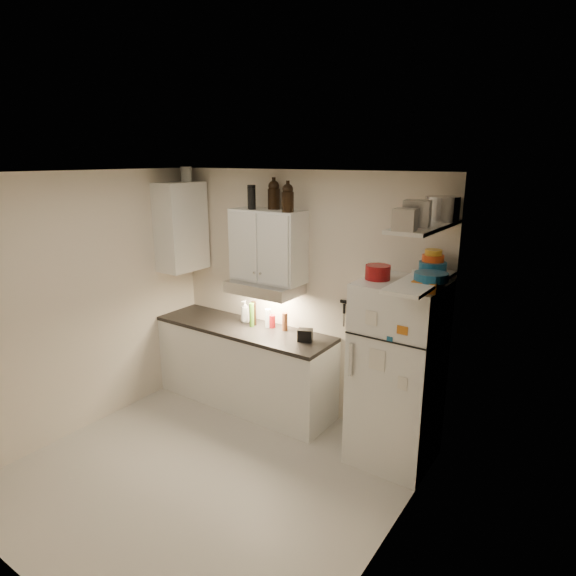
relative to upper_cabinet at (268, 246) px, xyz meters
The scene contains 36 objects.
floor 2.29m from the upper_cabinet, 77.33° to the right, with size 3.20×3.00×0.02m, color beige.
ceiling 1.58m from the upper_cabinet, 77.33° to the right, with size 3.20×3.00×0.02m, color white.
back_wall 0.63m from the upper_cabinet, 30.26° to the left, with size 3.20×0.02×2.60m, color beige.
left_wall 1.94m from the upper_cabinet, 134.46° to the right, with size 0.02×3.00×2.60m, color beige.
right_wall 2.39m from the upper_cabinet, 34.95° to the right, with size 0.02×3.00×2.60m, color beige.
base_cabinet 1.41m from the upper_cabinet, 151.63° to the right, with size 2.10×0.60×0.88m, color white.
countertop 0.97m from the upper_cabinet, 151.63° to the right, with size 2.10×0.62×0.04m, color black.
upper_cabinet is the anchor object (origin of this frame).
side_cabinet 1.15m from the upper_cabinet, behind, with size 0.33×0.55×1.00m, color white.
range_hood 0.44m from the upper_cabinet, 90.00° to the right, with size 0.76×0.46×0.12m, color silver.
fridge 1.84m from the upper_cabinet, ahead, with size 0.70×0.68×1.70m, color white.
shelf_hi 1.82m from the upper_cabinet, 10.05° to the right, with size 0.30×0.95×0.03m, color white.
shelf_lo 1.78m from the upper_cabinet, 10.05° to the right, with size 0.30×0.95×0.03m, color white.
knife_strip 1.13m from the upper_cabinet, ahead, with size 0.42×0.02×0.03m, color black.
dutch_oven 1.36m from the upper_cabinet, ahead, with size 0.22×0.22×0.13m, color maroon.
book_stack 1.84m from the upper_cabinet, ahead, with size 0.20×0.24×0.08m, color #C86A19.
spice_jar 1.66m from the upper_cabinet, ahead, with size 0.07×0.07×0.11m, color silver.
stock_pot 1.85m from the upper_cabinet, ahead, with size 0.28×0.28×0.20m, color silver.
tin_a 1.85m from the upper_cabinet, 14.44° to the right, with size 0.19×0.17×0.19m, color #AAAAAD.
tin_b 1.93m from the upper_cabinet, 22.07° to the right, with size 0.15×0.15×0.15m, color #AAAAAD.
bowl_teal 1.74m from the upper_cabinet, ahead, with size 0.23×0.23×0.09m, color #17567F.
bowl_orange 1.73m from the upper_cabinet, ahead, with size 0.18×0.18×0.05m, color #E24615.
bowl_yellow 1.74m from the upper_cabinet, ahead, with size 0.14×0.14×0.05m, color gold.
plates 1.85m from the upper_cabinet, ahead, with size 0.27×0.27×0.07m, color #17567F.
growler_a 0.53m from the upper_cabinet, 65.29° to the left, with size 0.13×0.13×0.30m, color black, non-canonical shape.
growler_b 0.60m from the upper_cabinet, 14.12° to the right, with size 0.12×0.12×0.28m, color black, non-canonical shape.
thermos_a 0.51m from the upper_cabinet, 151.03° to the right, with size 0.07×0.07×0.21m, color black.
thermos_b 0.53m from the upper_cabinet, 167.05° to the right, with size 0.08×0.08×0.24m, color black.
side_jar 1.34m from the upper_cabinet, behind, with size 0.12×0.12×0.17m, color silver.
soap_bottle 0.83m from the upper_cabinet, behind, with size 0.11×0.11×0.28m, color white.
pepper_mill 0.83m from the upper_cabinet, ahead, with size 0.06×0.06×0.20m, color brown.
oil_bottle 0.80m from the upper_cabinet, 155.62° to the right, with size 0.05×0.05×0.27m, color #376218.
vinegar_bottle 0.79m from the upper_cabinet, behind, with size 0.06×0.06×0.27m, color black.
clear_bottle 0.80m from the upper_cabinet, 149.88° to the left, with size 0.07×0.07×0.21m, color silver.
red_jar 0.84m from the upper_cabinet, 37.78° to the left, with size 0.07×0.07×0.14m, color maroon.
caddy 1.01m from the upper_cabinet, 11.57° to the right, with size 0.14×0.10×0.12m, color black.
Camera 1 is at (2.67, -2.63, 2.71)m, focal length 30.00 mm.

